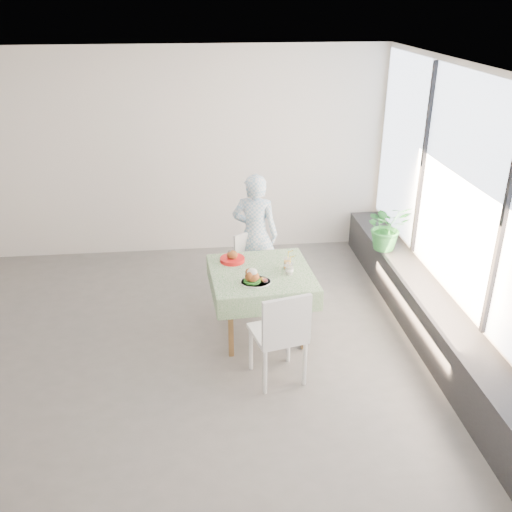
{
  "coord_description": "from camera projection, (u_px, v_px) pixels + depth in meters",
  "views": [
    {
      "loc": [
        0.4,
        -5.09,
        3.4
      ],
      "look_at": [
        0.99,
        0.23,
        0.9
      ],
      "focal_mm": 40.0,
      "sensor_mm": 36.0,
      "label": 1
    }
  ],
  "objects": [
    {
      "name": "chair_far",
      "position": [
        255.0,
        279.0,
        6.86
      ],
      "size": [
        0.51,
        0.51,
        0.8
      ],
      "color": "white",
      "rests_on": "ground"
    },
    {
      "name": "main_dish",
      "position": [
        254.0,
        278.0,
        5.68
      ],
      "size": [
        0.31,
        0.31,
        0.16
      ],
      "color": "white",
      "rests_on": "cafe_table"
    },
    {
      "name": "cafe_table",
      "position": [
        261.0,
        295.0,
        6.05
      ],
      "size": [
        1.1,
        1.1,
        0.74
      ],
      "color": "brown",
      "rests_on": "ground"
    },
    {
      "name": "window_ledge",
      "position": [
        425.0,
        312.0,
        6.15
      ],
      "size": [
        0.4,
        4.8,
        0.5
      ],
      "primitive_type": "cube",
      "color": "black",
      "rests_on": "ground"
    },
    {
      "name": "wall_right",
      "position": [
        459.0,
        211.0,
        5.69
      ],
      "size": [
        0.02,
        5.0,
        2.8
      ],
      "primitive_type": "cube",
      "color": "silver",
      "rests_on": "ground"
    },
    {
      "name": "second_dish",
      "position": [
        232.0,
        258.0,
        6.14
      ],
      "size": [
        0.27,
        0.27,
        0.13
      ],
      "color": "red",
      "rests_on": "cafe_table"
    },
    {
      "name": "ceiling",
      "position": [
        142.0,
        69.0,
        4.8
      ],
      "size": [
        6.0,
        6.0,
        0.0
      ],
      "primitive_type": "plane",
      "rotation": [
        3.14,
        0.0,
        0.0
      ],
      "color": "white",
      "rests_on": "ground"
    },
    {
      "name": "diner",
      "position": [
        255.0,
        235.0,
        6.8
      ],
      "size": [
        0.63,
        0.51,
        1.51
      ],
      "primitive_type": "imported",
      "rotation": [
        0.0,
        0.0,
        2.84
      ],
      "color": "#89BADB",
      "rests_on": "ground"
    },
    {
      "name": "potted_plant",
      "position": [
        387.0,
        227.0,
        6.93
      ],
      "size": [
        0.58,
        0.52,
        0.59
      ],
      "primitive_type": "imported",
      "rotation": [
        0.0,
        0.0,
        0.13
      ],
      "color": "#277735",
      "rests_on": "window_ledge"
    },
    {
      "name": "chair_near",
      "position": [
        278.0,
        351.0,
        5.39
      ],
      "size": [
        0.55,
        0.55,
        0.98
      ],
      "color": "white",
      "rests_on": "ground"
    },
    {
      "name": "wall_back",
      "position": [
        164.0,
        155.0,
        7.64
      ],
      "size": [
        6.0,
        0.02,
        2.8
      ],
      "primitive_type": "cube",
      "color": "silver",
      "rests_on": "ground"
    },
    {
      "name": "juice_cup_lemonade",
      "position": [
        289.0,
        269.0,
        5.86
      ],
      "size": [
        0.09,
        0.09,
        0.24
      ],
      "color": "white",
      "rests_on": "cafe_table"
    },
    {
      "name": "window_pane",
      "position": [
        459.0,
        187.0,
        5.58
      ],
      "size": [
        0.01,
        4.8,
        2.18
      ],
      "primitive_type": "cube",
      "color": "#D1E0F9",
      "rests_on": "ground"
    },
    {
      "name": "juice_cup_orange",
      "position": [
        287.0,
        264.0,
        5.97
      ],
      "size": [
        0.09,
        0.09,
        0.24
      ],
      "color": "white",
      "rests_on": "cafe_table"
    },
    {
      "name": "floor",
      "position": [
        165.0,
        347.0,
        5.98
      ],
      "size": [
        6.0,
        6.0,
        0.0
      ],
      "primitive_type": "plane",
      "color": "#5A5855",
      "rests_on": "ground"
    },
    {
      "name": "wall_front",
      "position": [
        132.0,
        390.0,
        3.14
      ],
      "size": [
        6.0,
        0.02,
        2.8
      ],
      "primitive_type": "cube",
      "color": "silver",
      "rests_on": "ground"
    }
  ]
}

